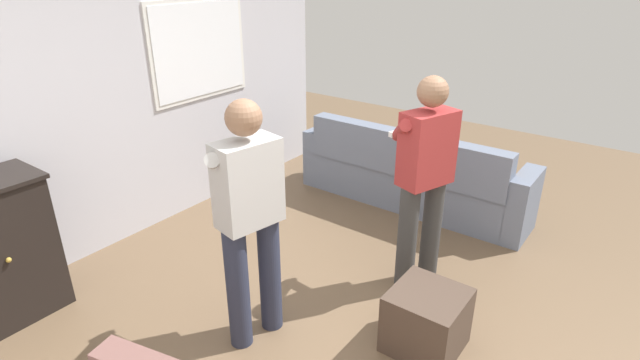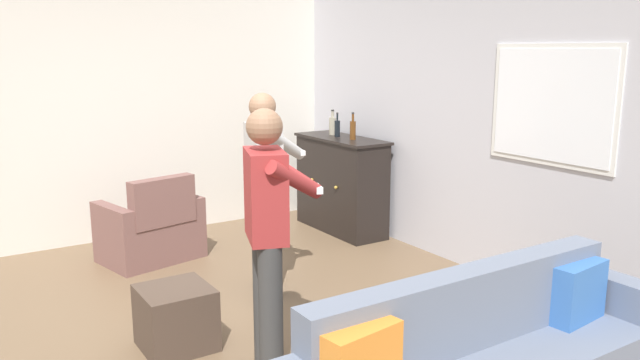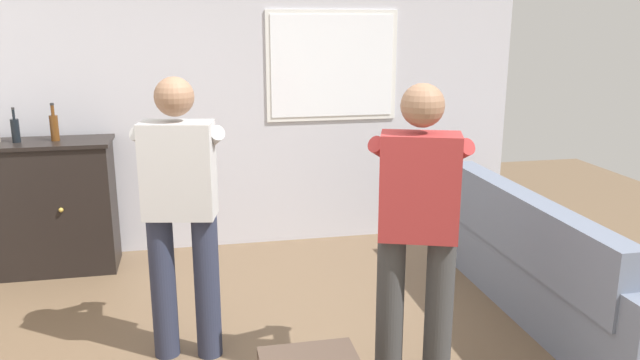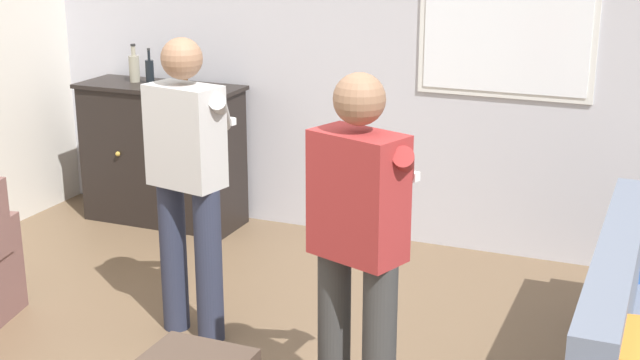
{
  "view_description": "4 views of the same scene",
  "coord_description": "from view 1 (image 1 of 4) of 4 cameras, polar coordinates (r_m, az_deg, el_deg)",
  "views": [
    {
      "loc": [
        -2.35,
        -1.27,
        2.42
      ],
      "look_at": [
        0.28,
        0.67,
        0.94
      ],
      "focal_mm": 28.0,
      "sensor_mm": 36.0,
      "label": 1
    },
    {
      "loc": [
        4.07,
        -1.6,
        2.01
      ],
      "look_at": [
        0.3,
        0.82,
        1.08
      ],
      "focal_mm": 35.0,
      "sensor_mm": 36.0,
      "label": 2
    },
    {
      "loc": [
        -0.3,
        -2.8,
        1.98
      ],
      "look_at": [
        0.41,
        0.66,
        1.07
      ],
      "focal_mm": 35.0,
      "sensor_mm": 36.0,
      "label": 3
    },
    {
      "loc": [
        2.03,
        -3.26,
        2.31
      ],
      "look_at": [
        0.41,
        0.64,
        1.03
      ],
      "focal_mm": 50.0,
      "sensor_mm": 36.0,
      "label": 4
    }
  ],
  "objects": [
    {
      "name": "person_standing_left",
      "position": [
        3.17,
        -8.14,
        -3.9
      ],
      "size": [
        0.55,
        0.51,
        1.68
      ],
      "color": "#282D42",
      "rests_on": "ground"
    },
    {
      "name": "person_standing_right",
      "position": [
        3.76,
        11.77,
        0.52
      ],
      "size": [
        0.53,
        0.52,
        1.68
      ],
      "color": "#383838",
      "rests_on": "ground"
    },
    {
      "name": "ottoman",
      "position": [
        3.5,
        12.06,
        -15.4
      ],
      "size": [
        0.47,
        0.47,
        0.43
      ],
      "primitive_type": "cube",
      "color": "#47382D",
      "rests_on": "ground"
    },
    {
      "name": "ground",
      "position": [
        3.6,
        6.22,
        -18.07
      ],
      "size": [
        10.4,
        10.4,
        0.0
      ],
      "primitive_type": "plane",
      "color": "brown"
    },
    {
      "name": "wall_back_with_window",
      "position": [
        4.7,
        -22.23,
        10.05
      ],
      "size": [
        5.2,
        0.15,
        2.8
      ],
      "color": "silver",
      "rests_on": "ground"
    },
    {
      "name": "couch",
      "position": [
        5.24,
        10.18,
        0.39
      ],
      "size": [
        0.57,
        2.44,
        0.86
      ],
      "color": "slate",
      "rests_on": "ground"
    }
  ]
}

